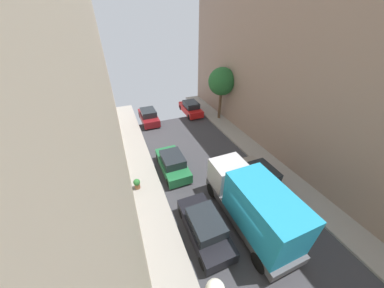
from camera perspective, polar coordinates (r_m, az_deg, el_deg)
ground at (r=12.65m, az=18.21°, el=-23.97°), size 32.00×32.00×0.00m
sidewalk_left at (r=11.23m, az=-6.21°, el=-33.00°), size 2.00×44.00×0.15m
sidewalk_right at (r=15.51m, az=33.38°, el=-15.08°), size 2.00×44.00×0.15m
parked_car_left_2 at (r=11.53m, az=3.77°, el=-23.18°), size 1.78×4.20×1.57m
parked_car_left_3 at (r=15.29m, az=-5.76°, el=-5.73°), size 1.78×4.20×1.57m
parked_car_left_4 at (r=23.07m, az=-12.68°, el=7.96°), size 1.78×4.20×1.57m
parked_car_right_2 at (r=14.92m, az=19.49°, el=-9.09°), size 1.78×4.20×1.57m
parked_car_right_3 at (r=24.69m, az=-0.36°, el=10.52°), size 1.78×4.20×1.57m
delivery_truck at (r=11.56m, az=17.47°, el=-16.40°), size 2.26×6.60×3.38m
street_tree_1 at (r=22.29m, az=8.79°, el=17.69°), size 2.96×2.96×5.79m
potted_plant_3 at (r=14.31m, az=-15.94°, el=-11.13°), size 0.47×0.47×0.79m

